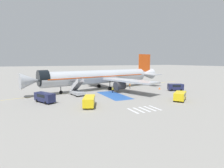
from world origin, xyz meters
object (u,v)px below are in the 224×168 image
Objects in this scene: airliner at (101,77)px; ground_crew_1 at (130,86)px; service_van_2 at (175,87)px; service_van_3 at (89,101)px; service_van_1 at (180,95)px; ground_crew_2 at (114,88)px; ground_crew_3 at (113,89)px; traffic_cone_0 at (160,88)px; service_van_0 at (45,97)px; ground_crew_0 at (116,86)px; fuel_tanker at (101,77)px; boarding_stairs_forward at (77,91)px.

airliner is 9.43m from ground_crew_1.
service_van_2 is 29.24m from service_van_3.
service_van_1 is 2.90× the size of ground_crew_2.
ground_crew_3 is 2.35× the size of traffic_cone_0.
service_van_2 reaches higher than service_van_3.
ground_crew_2 is at bearing -127.60° from ground_crew_3.
ground_crew_1 is (18.21, 15.82, -0.14)m from service_van_3.
service_van_0 is 20.16m from ground_crew_2.
service_van_0 is at bearing -53.40° from ground_crew_1.
service_van_2 is (35.85, -0.03, -0.01)m from service_van_0.
ground_crew_0 is 13.58m from traffic_cone_0.
airliner is 5.86m from ground_crew_2.
airliner reaches higher than fuel_tanker.
ground_crew_0 reaches higher than traffic_cone_0.
ground_crew_1 is (-10.20, 8.87, -0.20)m from service_van_2.
ground_crew_2 is at bearing -120.01° from ground_crew_0.
fuel_tanker is 5.71× the size of ground_crew_2.
service_van_3 is 8.24× the size of traffic_cone_0.
service_van_2 is at bearing -16.49° from ground_crew_0.
service_van_3 is 3.06× the size of ground_crew_0.
ground_crew_3 is (-18.07, 4.78, -0.30)m from service_van_2.
service_van_3 is at bearing -104.19° from boarding_stairs_forward.
ground_crew_1 is at bearing -117.03° from service_van_3.
ground_crew_3 reaches higher than traffic_cone_0.
traffic_cone_0 is (25.98, 11.03, -0.80)m from service_van_3.
boarding_stairs_forward is at bearing -7.26° from ground_crew_3.
airliner reaches higher than ground_crew_3.
boarding_stairs_forward is 9.44m from service_van_0.
boarding_stairs_forward reaches higher than service_van_2.
ground_crew_3 is at bearing 177.46° from traffic_cone_0.
airliner is at bearing 5.82° from service_van_0.
ground_crew_1 is at bearing -9.03° from service_van_0.
service_van_0 is 3.16× the size of ground_crew_2.
fuel_tanker is 1.97× the size of service_van_1.
ground_crew_3 is at bearing -12.78° from boarding_stairs_forward.
airliner is at bearing -103.95° from ground_crew_2.
airliner is 9.00× the size of service_van_1.
airliner is 22.68m from fuel_tanker.
airliner reaches higher than service_van_0.
airliner is 22.18m from service_van_2.
ground_crew_0 is at bearing -133.11° from ground_crew_3.
fuel_tanker is 29.84m from traffic_cone_0.
service_van_3 is at bearing -71.18° from service_van_0.
fuel_tanker is at bearing -160.66° from ground_crew_1.
service_van_1 is 1.07× the size of service_van_2.
boarding_stairs_forward is 1.02× the size of service_van_0.
service_van_0 is at bearing 112.39° from airliner.
service_van_3 is 15.63m from ground_crew_3.
service_van_1 is (18.97, -15.34, 0.09)m from boarding_stairs_forward.
service_van_2 is at bearing -28.09° from service_van_0.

